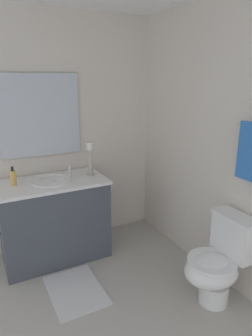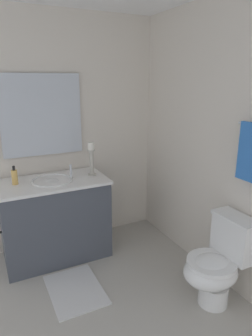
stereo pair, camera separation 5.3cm
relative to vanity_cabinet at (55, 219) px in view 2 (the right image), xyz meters
name	(u,v)px [view 2 (the right image)]	position (x,y,z in m)	size (l,w,h in m)	color
floor	(88,334)	(1.11, -0.05, -0.43)	(2.87, 2.66, 0.02)	#B2ADA3
wall_back	(239,151)	(1.11, 1.28, 0.81)	(2.87, 0.04, 2.45)	silver
wall_left	(37,136)	(-0.33, -0.05, 0.81)	(0.04, 2.66, 2.45)	silver
vanity_cabinet	(55,219)	(0.00, 0.00, 0.00)	(0.58, 1.06, 0.83)	#474C56
sink_basin	(53,184)	(0.00, 0.00, 0.38)	(0.40, 0.40, 0.24)	white
mirror	(42,115)	(-0.28, 0.00, 1.02)	(0.02, 0.81, 0.81)	silver
candle_holder_tall	(91,158)	(0.00, 0.41, 0.60)	(0.09, 0.09, 0.35)	#B7B2A5
soap_bottle	(15,177)	(-0.05, -0.34, 0.49)	(0.06, 0.06, 0.18)	#E5B259
toilet	(218,264)	(1.28, 0.99, -0.05)	(0.39, 0.54, 0.75)	white
bath_mat	(75,290)	(0.62, 0.00, -0.41)	(0.60, 0.44, 0.02)	silver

